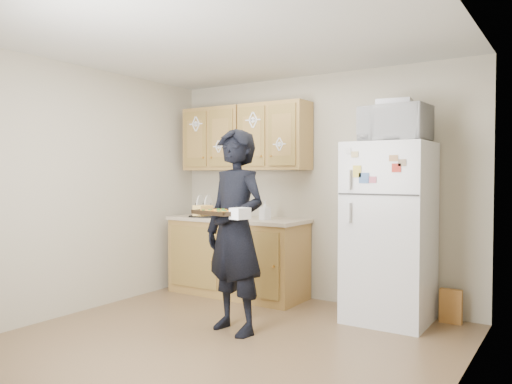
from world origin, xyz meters
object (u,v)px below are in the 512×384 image
refrigerator (389,232)px  dish_rack (211,209)px  microwave (395,124)px  person (235,231)px  baking_tray (221,213)px

refrigerator → dish_rack: (-2.14, -0.02, 0.14)m
refrigerator → microwave: size_ratio=2.83×
refrigerator → person: (-1.04, -1.07, 0.05)m
refrigerator → baking_tray: 1.69m
dish_rack → baking_tray: bearing=-49.2°
refrigerator → baking_tray: (-0.98, -1.36, 0.23)m
refrigerator → microwave: 1.02m
person → dish_rack: size_ratio=4.13×
microwave → baking_tray: bearing=-124.5°
refrigerator → person: bearing=-134.1°
person → microwave: (1.10, 1.02, 0.97)m
person → dish_rack: (-1.10, 1.05, 0.09)m
baking_tray → dish_rack: baking_tray is taller
microwave → person: bearing=-133.4°
refrigerator → baking_tray: size_ratio=4.17×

